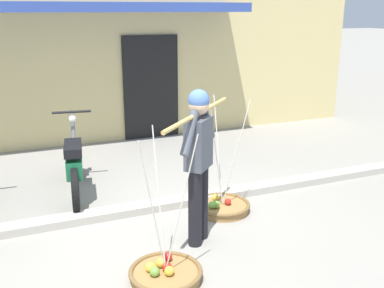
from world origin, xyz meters
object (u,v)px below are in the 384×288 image
fruit_basket_right_side (165,273)px  motorcycle_second_in_row (75,164)px  fruit_basket_left_side (222,206)px  fruit_vendor (199,157)px

fruit_basket_right_side → motorcycle_second_in_row: (-0.46, 2.41, 0.38)m
fruit_basket_left_side → motorcycle_second_in_row: bearing=142.6°
fruit_basket_right_side → motorcycle_second_in_row: bearing=100.9°
fruit_basket_left_side → fruit_basket_right_side: (-1.16, -1.16, 0.00)m
fruit_basket_right_side → fruit_vendor: bearing=44.8°
fruit_basket_left_side → motorcycle_second_in_row: 2.08m
motorcycle_second_in_row → fruit_basket_right_side: bearing=-79.1°
fruit_basket_right_side → motorcycle_second_in_row: fruit_basket_right_side is taller
fruit_vendor → motorcycle_second_in_row: 2.17m
fruit_basket_right_side → fruit_basket_left_side: bearing=45.0°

